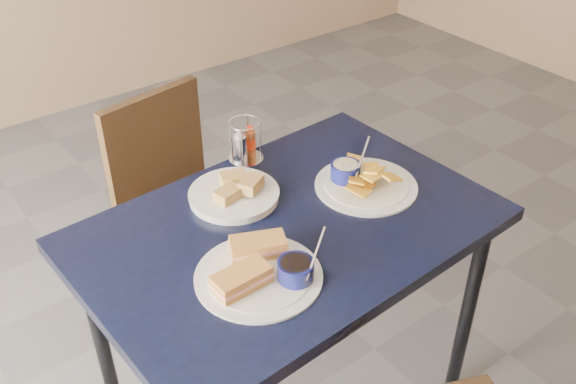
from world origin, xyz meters
TOP-DOWN VIEW (x-y plane):
  - dining_table at (-0.01, 0.02)m, footprint 1.15×0.80m
  - chair_far at (-0.01, 0.69)m, footprint 0.46×0.44m
  - sandwich_plate at (-0.18, -0.11)m, footprint 0.32×0.32m
  - plantain_plate at (0.28, 0.04)m, footprint 0.30×0.30m
  - bread_basket at (-0.06, 0.21)m, footprint 0.26×0.26m
  - condiment_caddy at (0.08, 0.37)m, footprint 0.11×0.11m

SIDE VIEW (x-z plane):
  - chair_far at x=-0.01m, z-range 0.06..0.91m
  - dining_table at x=-0.01m, z-range 0.30..1.05m
  - plantain_plate at x=0.28m, z-range 0.71..0.83m
  - bread_basket at x=-0.06m, z-range 0.73..0.80m
  - sandwich_plate at x=-0.18m, z-range 0.71..0.83m
  - condiment_caddy at x=0.08m, z-range 0.74..0.87m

